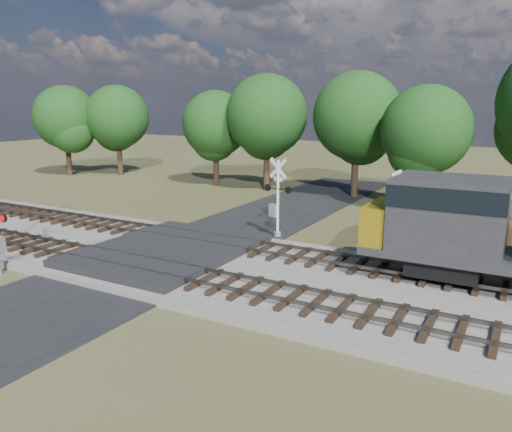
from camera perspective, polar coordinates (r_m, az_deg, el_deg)
The scene contains 9 objects.
ground at distance 24.98m, azimuth -10.77°, elevation -5.10°, with size 160.00×160.00×0.00m, color #404323.
ballast_bed at distance 20.76m, azimuth 12.15°, elevation -8.44°, with size 140.00×10.00×0.30m, color gray.
road at distance 24.97m, azimuth -10.78°, elevation -5.01°, with size 7.00×60.00×0.08m, color black.
crossing_panel at distance 25.26m, azimuth -10.07°, elevation -4.12°, with size 7.00×9.00×0.62m, color #262628.
track_near at distance 21.51m, azimuth -7.81°, elevation -6.76°, with size 140.00×2.60×0.33m.
track_far at distance 25.48m, azimuth -1.04°, elevation -3.55°, with size 140.00×2.60×0.33m.
crossing_signal_far at distance 28.47m, azimuth 2.35°, elevation 1.29°, with size 1.85×0.47×4.60m.
equipment_shed at distance 28.39m, azimuth 24.74°, elevation -1.19°, with size 4.87×4.87×2.57m.
treeline at distance 38.75m, azimuth 20.99°, elevation 10.42°, with size 82.38×10.12×11.83m.
Camera 1 is at (15.46, -18.13, 7.52)m, focal length 35.00 mm.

